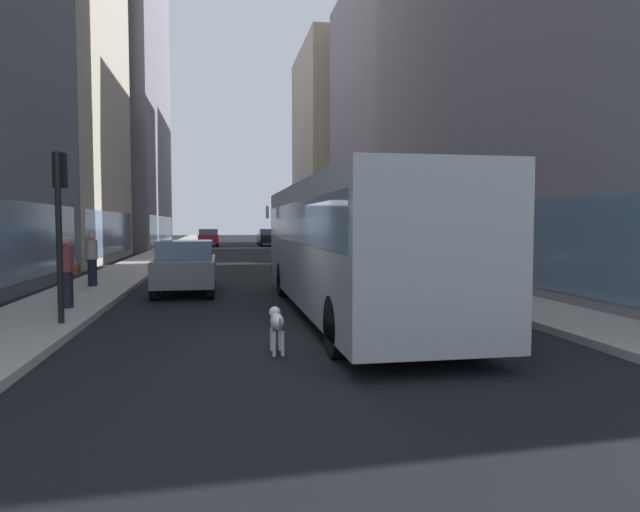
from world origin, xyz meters
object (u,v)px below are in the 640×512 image
object	(u,v)px
car_black_suv	(268,237)
car_yellow_taxi	(299,246)
pedestrian_with_handbag	(67,271)
dalmatian_dog	(277,322)
transit_bus	(348,239)
car_grey_wagon	(186,266)
car_red_coupe	(209,237)
pedestrian_in_coat	(92,259)
traffic_light_near	(59,209)

from	to	relation	value
car_black_suv	car_yellow_taxi	distance (m)	20.90
pedestrian_with_handbag	dalmatian_dog	bearing A→B (deg)	-47.13
pedestrian_with_handbag	transit_bus	bearing A→B (deg)	-10.42
car_grey_wagon	car_yellow_taxi	size ratio (longest dim) A/B	0.95
transit_bus	car_black_suv	size ratio (longest dim) A/B	2.42
car_grey_wagon	car_black_suv	bearing A→B (deg)	81.08
car_grey_wagon	car_red_coupe	world-z (taller)	same
dalmatian_dog	pedestrian_with_handbag	xyz separation A→B (m)	(-4.48, 4.82, 0.50)
car_black_suv	car_grey_wagon	bearing A→B (deg)	-98.92
transit_bus	car_yellow_taxi	distance (m)	19.62
car_red_coupe	pedestrian_in_coat	size ratio (longest dim) A/B	2.50
transit_bus	pedestrian_with_handbag	world-z (taller)	transit_bus
car_yellow_taxi	pedestrian_with_handbag	distance (m)	20.06
transit_bus	pedestrian_in_coat	bearing A→B (deg)	139.51
car_yellow_taxi	car_red_coupe	world-z (taller)	same
car_grey_wagon	car_red_coupe	xyz separation A→B (m)	(-0.00, 36.64, 0.00)
car_black_suv	car_red_coupe	distance (m)	5.68
traffic_light_near	car_grey_wagon	bearing A→B (deg)	69.65
car_black_suv	traffic_light_near	distance (m)	42.07
car_grey_wagon	pedestrian_with_handbag	xyz separation A→B (m)	(-2.53, -3.57, 0.19)
car_black_suv	pedestrian_with_handbag	size ratio (longest dim) A/B	2.82
car_grey_wagon	car_yellow_taxi	world-z (taller)	same
pedestrian_with_handbag	traffic_light_near	world-z (taller)	traffic_light_near
car_black_suv	dalmatian_dog	bearing A→B (deg)	-94.74
car_grey_wagon	pedestrian_in_coat	distance (m)	3.20
traffic_light_near	car_red_coupe	bearing A→B (deg)	87.16
pedestrian_with_handbag	traffic_light_near	size ratio (longest dim) A/B	0.50
car_black_suv	pedestrian_in_coat	size ratio (longest dim) A/B	2.82
car_black_suv	car_red_coupe	world-z (taller)	same
car_grey_wagon	traffic_light_near	size ratio (longest dim) A/B	1.21
pedestrian_with_handbag	car_yellow_taxi	bearing A→B (deg)	66.10
car_black_suv	traffic_light_near	xyz separation A→B (m)	(-7.70, -41.32, 1.61)
dalmatian_dog	pedestrian_in_coat	world-z (taller)	pedestrian_in_coat
transit_bus	car_yellow_taxi	world-z (taller)	transit_bus
car_grey_wagon	dalmatian_dog	distance (m)	8.62
car_red_coupe	pedestrian_with_handbag	distance (m)	40.29
car_red_coupe	pedestrian_in_coat	world-z (taller)	pedestrian_in_coat
car_red_coupe	dalmatian_dog	xyz separation A→B (m)	(1.95, -45.03, -0.31)
car_black_suv	pedestrian_in_coat	world-z (taller)	pedestrian_in_coat
car_red_coupe	pedestrian_with_handbag	bearing A→B (deg)	-93.59
car_yellow_taxi	dalmatian_dog	bearing A→B (deg)	-98.96
pedestrian_in_coat	traffic_light_near	xyz separation A→B (m)	(0.87, -6.84, 1.43)
car_black_suv	car_yellow_taxi	world-z (taller)	same
car_black_suv	car_red_coupe	size ratio (longest dim) A/B	1.13
traffic_light_near	dalmatian_dog	bearing A→B (deg)	-34.03
transit_bus	car_grey_wagon	world-z (taller)	transit_bus
transit_bus	car_black_suv	world-z (taller)	transit_bus
car_yellow_taxi	traffic_light_near	distance (m)	21.89
car_yellow_taxi	traffic_light_near	bearing A→B (deg)	-110.66
transit_bus	car_grey_wagon	size ratio (longest dim) A/B	2.79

